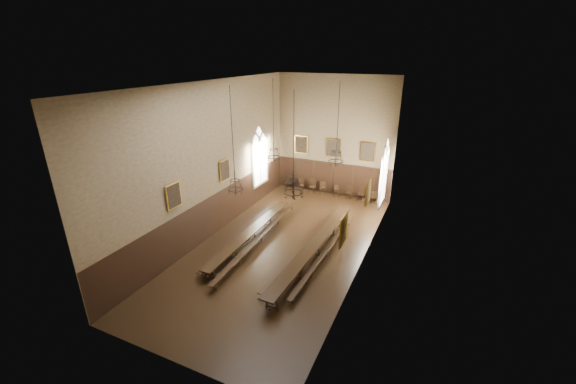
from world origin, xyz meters
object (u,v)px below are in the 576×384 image
Objects in this scene: bench_left_inner at (261,237)px; bench_right_inner at (305,248)px; chair_2 at (312,189)px; chandelier_back_right at (336,156)px; table_left at (252,235)px; chair_7 at (374,199)px; bench_left_outer at (243,234)px; chair_0 at (288,185)px; chair_6 at (361,196)px; chair_5 at (349,195)px; bench_right_outer at (326,252)px; chair_3 at (323,190)px; chandelier_back_left at (274,152)px; chandelier_front_left at (235,182)px; table_right at (315,249)px; chandelier_front_right at (293,186)px; chair_1 at (301,187)px.

bench_left_inner is 2.80m from bench_right_inner.
chandelier_back_right reaches higher than chair_2.
table_left is 0.87× the size of bench_left_inner.
bench_left_outer is at bearing -134.67° from chair_7.
chair_0 is 1.02× the size of chair_6.
bench_left_outer is 9.61m from chair_5.
bench_left_inner is at bearing -179.57° from bench_right_outer.
chandelier_back_right is at bearing 36.33° from bench_left_inner.
bench_right_inner is at bearing -0.23° from bench_left_outer.
chair_2 is at bearing -177.03° from chair_5.
chair_5 is at bearing 89.40° from bench_right_inner.
chair_2 is at bearing 82.62° from bench_left_outer.
bench_left_inner reaches higher than bench_left_outer.
chandelier_back_left reaches higher than chair_3.
chair_2 is 11.28m from chandelier_front_left.
chair_6 is 12.06m from chandelier_front_left.
bench_right_outer is at bearing 2.09° from table_left.
chair_5 is (2.99, 0.05, -0.02)m from chair_2.
bench_left_outer is 10.51m from chair_7.
bench_right_inner is (2.80, -0.05, -0.03)m from bench_left_inner.
chair_0 is 11.42m from chandelier_front_left.
chandelier_front_right is (-0.28, -2.32, 4.42)m from table_right.
bench_left_inner is 9.12m from chair_5.
chandelier_front_right is (-0.39, -5.07, -0.11)m from chandelier_back_right.
bench_right_outer is 1.79× the size of chandelier_front_left.
chandelier_back_right is 0.98× the size of chandelier_front_right.
chair_5 is at bearing 73.14° from chandelier_front_left.
chair_1 is (-4.43, 8.74, -0.12)m from table_right.
bench_left_outer is at bearing -75.15° from chair_0.
chair_5 is at bearing -17.66° from chair_3.
chandelier_back_left reaches higher than bench_right_inner.
chair_1 is 11.27m from chandelier_front_left.
chair_1 is 0.95× the size of chair_2.
chair_2 reaches higher than bench_right_outer.
bench_right_inner is 8.78m from chair_6.
chandelier_back_right is (4.10, -0.39, 0.29)m from chandelier_back_left.
table_left is 6.25m from chandelier_front_right.
chandelier_back_right is at bearing 85.57° from chandelier_front_right.
bench_right_outer is at bearing 71.08° from chandelier_front_right.
chandelier_back_right reaches higher than bench_right_outer.
chair_2 is (1.12, 8.64, 0.04)m from bench_left_outer.
table_left is 3.36m from bench_right_inner.
chandelier_front_right is (2.34, -11.14, 4.54)m from chair_3.
chair_6 is at bearing 91.28° from bench_right_outer.
chair_1 reaches higher than chair_7.
chandelier_back_right reaches higher than chair_3.
chandelier_back_left and chandelier_front_right have the same top height.
chair_6 is at bearing 86.55° from chandelier_front_right.
chair_2 reaches higher than chair_5.
bench_right_inner is 1.18m from bench_right_outer.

